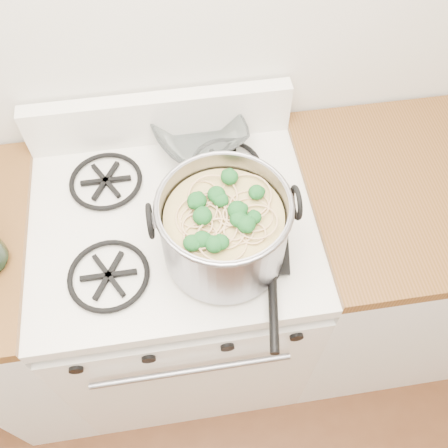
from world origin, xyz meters
TOP-DOWN VIEW (x-y plane):
  - gas_range at (0.00, 1.26)m, footprint 0.76×0.66m
  - counter_left at (-0.51, 1.26)m, footprint 0.25×0.65m
  - counter_right at (0.88, 1.26)m, footprint 1.00×0.65m
  - stock_pot at (0.12, 1.14)m, footprint 0.34×0.31m
  - spatula at (0.24, 1.10)m, footprint 0.34×0.36m
  - glass_bowl at (0.11, 1.52)m, footprint 0.13×0.13m

SIDE VIEW (x-z plane):
  - gas_range at x=0.00m, z-range -0.03..0.90m
  - counter_left at x=-0.51m, z-range 0.00..0.92m
  - counter_right at x=0.88m, z-range 0.00..0.92m
  - spatula at x=0.24m, z-range 0.92..0.95m
  - glass_bowl at x=0.11m, z-range 0.92..0.95m
  - stock_pot at x=0.12m, z-range 0.92..1.13m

